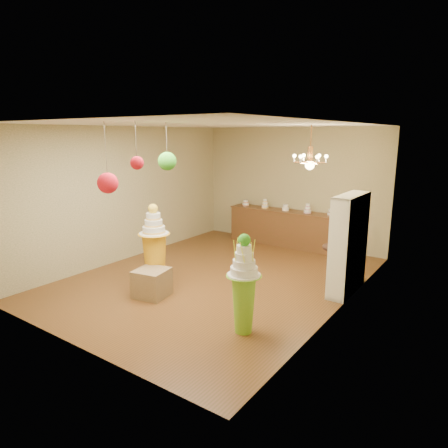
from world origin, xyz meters
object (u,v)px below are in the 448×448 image
Objects in this scene: sideboard at (285,227)px; round_table at (338,261)px; pedestal_green at (244,291)px; pedestal_orange at (155,253)px.

round_table is (2.10, -1.99, 0.02)m from sideboard.
round_table is (0.48, 2.57, -0.14)m from pedestal_green.
pedestal_green is 1.93× the size of round_table.
sideboard is at bearing 136.48° from round_table.
sideboard is at bearing 80.48° from pedestal_orange.
pedestal_green reaches higher than sideboard.
pedestal_orange is 0.52× the size of sideboard.
pedestal_green is 0.93× the size of pedestal_orange.
pedestal_green is 0.49× the size of sideboard.
pedestal_green reaches higher than round_table.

